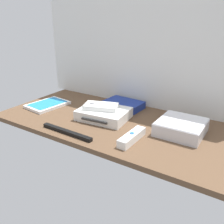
# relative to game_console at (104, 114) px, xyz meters

# --- Properties ---
(ground_plane) EXTENTS (1.00, 0.48, 0.02)m
(ground_plane) POSITION_rel_game_console_xyz_m (0.04, 0.00, -0.03)
(ground_plane) COLOR brown
(ground_plane) RESTS_ON ground
(back_wall) EXTENTS (1.10, 0.01, 0.64)m
(back_wall) POSITION_rel_game_console_xyz_m (0.04, 0.25, 0.30)
(back_wall) COLOR silver
(back_wall) RESTS_ON ground
(game_console) EXTENTS (0.22, 0.18, 0.04)m
(game_console) POSITION_rel_game_console_xyz_m (0.00, 0.00, 0.00)
(game_console) COLOR white
(game_console) RESTS_ON ground_plane
(mini_computer) EXTENTS (0.17, 0.17, 0.05)m
(mini_computer) POSITION_rel_game_console_xyz_m (0.33, 0.04, 0.00)
(mini_computer) COLOR silver
(mini_computer) RESTS_ON ground_plane
(game_case) EXTENTS (0.16, 0.20, 0.02)m
(game_case) POSITION_rel_game_console_xyz_m (-0.33, -0.02, -0.01)
(game_case) COLOR white
(game_case) RESTS_ON ground_plane
(network_router) EXTENTS (0.19, 0.13, 0.03)m
(network_router) POSITION_rel_game_console_xyz_m (0.01, 0.16, -0.00)
(network_router) COLOR navy
(network_router) RESTS_ON ground_plane
(remote_wand) EXTENTS (0.04, 0.15, 0.03)m
(remote_wand) POSITION_rel_game_console_xyz_m (0.20, -0.11, -0.01)
(remote_wand) COLOR white
(remote_wand) RESTS_ON ground_plane
(remote_classic_pad) EXTENTS (0.16, 0.12, 0.02)m
(remote_classic_pad) POSITION_rel_game_console_xyz_m (-0.02, 0.00, 0.03)
(remote_classic_pad) COLOR white
(remote_classic_pad) RESTS_ON game_console
(sensor_bar) EXTENTS (0.24, 0.02, 0.01)m
(sensor_bar) POSITION_rel_game_console_xyz_m (-0.04, -0.20, -0.01)
(sensor_bar) COLOR black
(sensor_bar) RESTS_ON ground_plane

